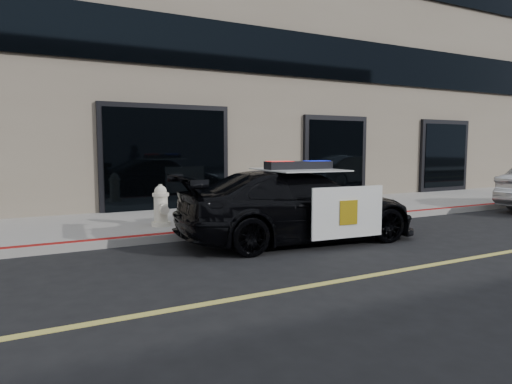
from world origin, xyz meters
name	(u,v)px	position (x,y,z in m)	size (l,w,h in m)	color
ground	(384,273)	(0.00, 0.00, 0.00)	(120.00, 120.00, 0.00)	black
sidewalk_n	(229,217)	(0.00, 5.25, 0.07)	(60.00, 3.50, 0.15)	gray
building_n	(162,18)	(0.00, 10.50, 6.00)	(60.00, 7.00, 12.00)	#756856
police_car	(298,205)	(0.16, 2.44, 0.68)	(2.60, 4.91, 1.51)	black
fire_hydrant	(161,207)	(-1.90, 4.42, 0.55)	(0.39, 0.54, 0.86)	silver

